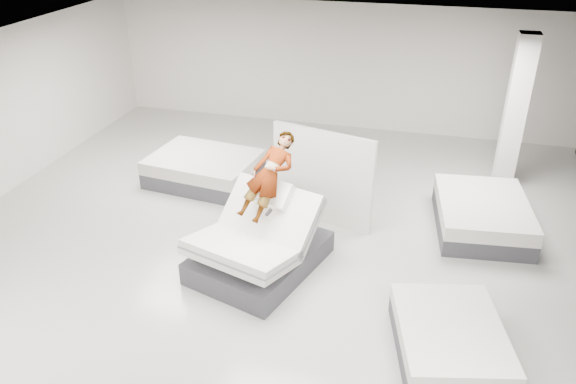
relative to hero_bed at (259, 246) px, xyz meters
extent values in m
plane|color=#ADACA3|center=(0.10, -0.21, -0.42)|extent=(14.00, 14.00, 0.00)
plane|color=#28282B|center=(0.10, -0.21, 2.78)|extent=(14.00, 14.00, 0.00)
cube|color=silver|center=(0.10, 6.79, 1.18)|extent=(12.00, 0.04, 3.20)
cube|color=#3C3C41|center=(0.01, 0.03, -0.23)|extent=(2.18, 2.54, 0.38)
cube|color=white|center=(0.10, 0.33, 0.41)|extent=(1.83, 1.39, 0.91)
cube|color=slate|center=(0.10, 0.33, 0.41)|extent=(1.81, 1.28, 0.77)
cube|color=white|center=(-0.14, -0.46, 0.17)|extent=(1.87, 1.53, 0.44)
cube|color=slate|center=(-0.14, -0.46, 0.17)|extent=(1.89, 1.52, 0.24)
cube|color=white|center=(0.13, 0.43, 0.77)|extent=(0.69, 0.58, 0.41)
imported|color=slate|center=(0.10, 0.32, 0.88)|extent=(0.96, 1.55, 1.22)
cube|color=black|center=(0.21, -0.08, 0.72)|extent=(0.09, 0.15, 0.08)
cube|color=silver|center=(0.67, 1.77, 0.49)|extent=(1.97, 0.61, 1.83)
cube|color=#3C3C41|center=(3.59, 2.24, -0.26)|extent=(1.80, 2.27, 0.32)
cube|color=white|center=(3.59, 2.24, 0.03)|extent=(1.80, 2.27, 0.26)
cube|color=#3C3C41|center=(3.05, -1.25, -0.29)|extent=(1.72, 2.06, 0.27)
cube|color=white|center=(3.05, -1.25, -0.04)|extent=(1.72, 2.06, 0.22)
cube|color=#3C3C41|center=(-2.10, 2.74, -0.26)|extent=(2.36, 1.88, 0.33)
cube|color=white|center=(-2.10, 2.74, 0.04)|extent=(2.36, 1.88, 0.27)
cube|color=silver|center=(4.10, 4.29, 1.18)|extent=(0.40, 0.40, 3.20)
camera|label=1|loc=(2.44, -7.29, 5.07)|focal=35.00mm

